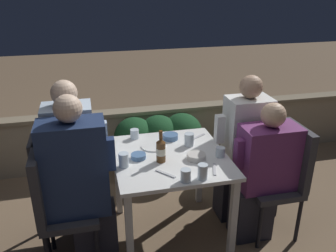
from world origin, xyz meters
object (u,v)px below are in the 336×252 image
person_navy_jumper (81,184)px  beer_bottle (161,150)px  chair_left_far (52,180)px  chair_left_near (54,200)px  chair_right_near (285,172)px  chair_right_far (262,156)px  potted_plant (246,129)px  person_blue_shirt (76,164)px  person_purple_stripe (262,173)px  person_white_polo (242,149)px

person_navy_jumper → beer_bottle: 0.63m
chair_left_far → chair_left_near: bearing=-84.0°
chair_left_far → person_navy_jumper: bearing=-50.9°
chair_right_near → chair_right_far: same height
chair_left_near → beer_bottle: size_ratio=3.85×
chair_right_far → potted_plant: 0.76m
person_navy_jumper → chair_left_far: person_navy_jumper is taller
beer_bottle → person_blue_shirt: bearing=160.2°
person_navy_jumper → person_purple_stripe: (1.41, -0.02, -0.09)m
person_blue_shirt → chair_right_near: person_blue_shirt is taller
person_purple_stripe → potted_plant: person_purple_stripe is taller
person_navy_jumper → beer_bottle: size_ratio=5.37×
beer_bottle → person_navy_jumper: bearing=-174.8°
chair_left_near → person_blue_shirt: bearing=59.0°
chair_left_near → potted_plant: (1.95, 1.01, -0.07)m
chair_left_near → chair_left_far: (-0.03, 0.28, 0.00)m
person_white_polo → beer_bottle: size_ratio=5.23×
chair_right_near → beer_bottle: beer_bottle is taller
person_blue_shirt → potted_plant: 1.93m
person_blue_shirt → potted_plant: bearing=22.3°
potted_plant → chair_right_far: bearing=-104.2°
chair_left_near → beer_bottle: 0.85m
chair_right_far → person_purple_stripe: bearing=-117.0°
beer_bottle → chair_right_near: bearing=-4.3°
chair_right_near → beer_bottle: 1.06m
chair_right_near → person_white_polo: 0.40m
chair_left_far → beer_bottle: size_ratio=3.85×
chair_left_far → person_white_polo: (1.59, -0.00, 0.09)m
person_navy_jumper → beer_bottle: bearing=5.2°
person_blue_shirt → chair_left_far: bearing=180.0°
person_blue_shirt → chair_left_near: bearing=-121.0°
chair_right_near → person_purple_stripe: size_ratio=0.82×
chair_left_near → person_purple_stripe: 1.61m
chair_left_far → chair_right_near: 1.87m
chair_right_near → person_purple_stripe: (-0.20, 0.00, 0.01)m
person_white_polo → person_purple_stripe: bearing=-81.2°
chair_right_near → person_white_polo: (-0.25, 0.30, 0.09)m
chair_right_far → beer_bottle: 1.03m
chair_left_far → person_white_polo: bearing=-0.1°
person_navy_jumper → potted_plant: size_ratio=1.65×
person_white_polo → potted_plant: bearing=62.2°
person_blue_shirt → potted_plant: person_blue_shirt is taller
chair_right_near → chair_left_far: bearing=170.7°
person_purple_stripe → person_white_polo: size_ratio=0.90×
potted_plant → person_white_polo: bearing=-117.8°
person_blue_shirt → chair_right_near: size_ratio=1.41×
chair_left_far → potted_plant: 2.11m
chair_left_far → potted_plant: bearing=20.3°
person_white_polo → beer_bottle: (-0.77, -0.22, 0.19)m
person_navy_jumper → person_white_polo: size_ratio=1.03×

